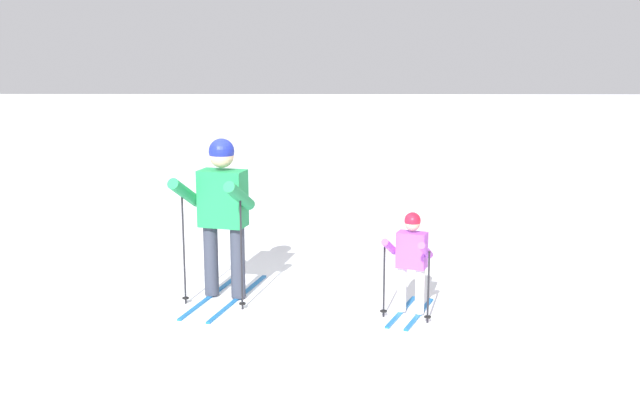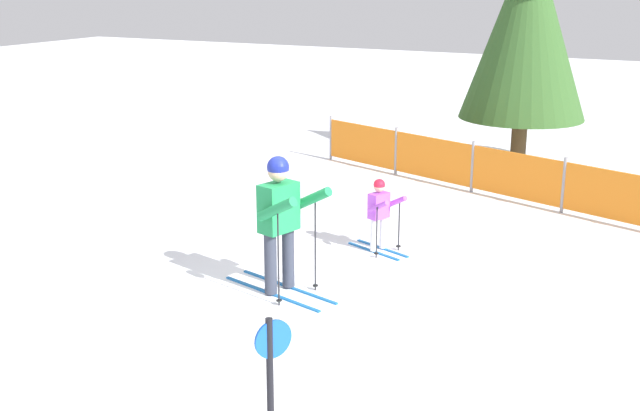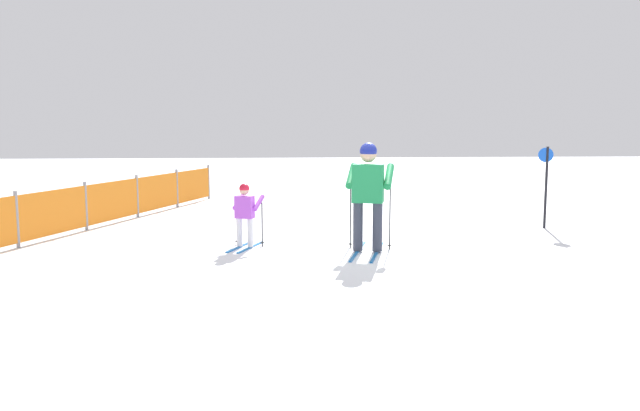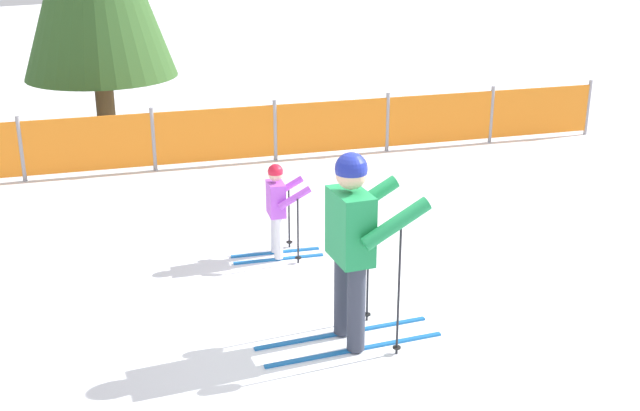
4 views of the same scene
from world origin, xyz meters
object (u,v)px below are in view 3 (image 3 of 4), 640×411
Objects in this scene: skier_adult at (368,187)px; skier_child at (245,210)px; trail_marker at (546,178)px; safety_fence at (86,206)px.

skier_child is (0.49, 1.94, -0.42)m from skier_adult.
skier_child is at bearing 105.35° from trail_marker.
trail_marker reaches higher than safety_fence.
skier_child reaches higher than safety_fence.
safety_fence is (2.44, 5.04, -0.56)m from skier_adult.
trail_marker reaches higher than skier_child.
trail_marker is (2.06, -3.76, -0.06)m from skier_adult.
trail_marker is at bearing -92.51° from safety_fence.
skier_adult is 1.63× the size of skier_child.
safety_fence is at bearing 79.70° from skier_adult.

